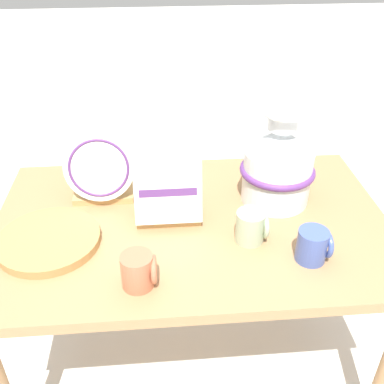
% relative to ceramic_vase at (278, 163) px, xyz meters
% --- Properties ---
extents(ground_plane, '(14.00, 14.00, 0.00)m').
position_rel_ceramic_vase_xyz_m(ground_plane, '(-0.29, -0.10, -0.83)').
color(ground_plane, silver).
extents(display_table, '(1.26, 0.79, 0.69)m').
position_rel_ceramic_vase_xyz_m(display_table, '(-0.29, -0.10, -0.22)').
color(display_table, '#9E754C').
rests_on(display_table, ground_plane).
extents(ceramic_vase, '(0.25, 0.25, 0.33)m').
position_rel_ceramic_vase_xyz_m(ceramic_vase, '(0.00, 0.00, 0.00)').
color(ceramic_vase, silver).
rests_on(ceramic_vase, display_table).
extents(dish_rack_round_plates, '(0.23, 0.16, 0.25)m').
position_rel_ceramic_vase_xyz_m(dish_rack_round_plates, '(-0.58, 0.07, -0.04)').
color(dish_rack_round_plates, tan).
rests_on(dish_rack_round_plates, display_table).
extents(dish_rack_square_plates, '(0.21, 0.16, 0.23)m').
position_rel_ceramic_vase_xyz_m(dish_rack_square_plates, '(-0.37, -0.07, -0.05)').
color(dish_rack_square_plates, tan).
rests_on(dish_rack_square_plates, display_table).
extents(wicker_charger_stack, '(0.31, 0.31, 0.03)m').
position_rel_ceramic_vase_xyz_m(wicker_charger_stack, '(-0.73, -0.18, -0.13)').
color(wicker_charger_stack, '#AD7F47').
rests_on(wicker_charger_stack, display_table).
extents(mug_sage_glaze, '(0.09, 0.09, 0.10)m').
position_rel_ceramic_vase_xyz_m(mug_sage_glaze, '(-0.12, -0.21, -0.09)').
color(mug_sage_glaze, '#9EB28E').
rests_on(mug_sage_glaze, display_table).
extents(mug_terracotta_glaze, '(0.09, 0.09, 0.10)m').
position_rel_ceramic_vase_xyz_m(mug_terracotta_glaze, '(-0.45, -0.37, -0.09)').
color(mug_terracotta_glaze, '#B76647').
rests_on(mug_terracotta_glaze, display_table).
extents(mug_cobalt_glaze, '(0.09, 0.09, 0.10)m').
position_rel_ceramic_vase_xyz_m(mug_cobalt_glaze, '(0.03, -0.31, -0.09)').
color(mug_cobalt_glaze, '#42569E').
rests_on(mug_cobalt_glaze, display_table).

